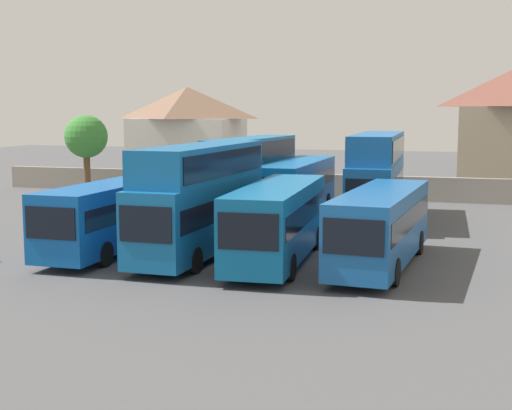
{
  "coord_description": "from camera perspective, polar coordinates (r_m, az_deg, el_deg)",
  "views": [
    {
      "loc": [
        9.94,
        -30.2,
        6.67
      ],
      "look_at": [
        0.0,
        3.0,
        2.07
      ],
      "focal_mm": 50.65,
      "sensor_mm": 36.0,
      "label": 1
    }
  ],
  "objects": [
    {
      "name": "ground",
      "position": [
        49.67,
        4.97,
        -0.18
      ],
      "size": [
        140.0,
        140.0,
        0.0
      ],
      "primitive_type": "plane",
      "color": "#4C4C4F"
    },
    {
      "name": "bus_4",
      "position": [
        31.02,
        9.85,
        -1.44
      ],
      "size": [
        3.22,
        10.74,
        3.27
      ],
      "rotation": [
        0.0,
        0.0,
        -1.64
      ],
      "color": "#16539A",
      "rests_on": "ground"
    },
    {
      "name": "bus_3",
      "position": [
        31.45,
        1.72,
        -1.07
      ],
      "size": [
        3.19,
        10.81,
        3.41
      ],
      "rotation": [
        0.0,
        0.0,
        -1.51
      ],
      "color": "#0D5F9B",
      "rests_on": "ground"
    },
    {
      "name": "bus_6",
      "position": [
        45.19,
        3.27,
        1.59
      ],
      "size": [
        2.7,
        11.5,
        3.47
      ],
      "rotation": [
        0.0,
        0.0,
        -1.57
      ],
      "color": "#0B5AA4",
      "rests_on": "ground"
    },
    {
      "name": "tree_behind_wall",
      "position": [
        58.36,
        -13.27,
        5.23
      ],
      "size": [
        3.37,
        3.37,
        6.25
      ],
      "color": "brown",
      "rests_on": "ground"
    },
    {
      "name": "depot_boundary_wall",
      "position": [
        54.78,
        6.12,
        1.47
      ],
      "size": [
        56.0,
        0.5,
        1.8
      ],
      "primitive_type": "cube",
      "color": "gray",
      "rests_on": "ground"
    },
    {
      "name": "bus_1",
      "position": [
        34.82,
        -10.86,
        -0.49
      ],
      "size": [
        2.73,
        11.36,
        3.26
      ],
      "rotation": [
        0.0,
        0.0,
        -1.58
      ],
      "color": "#0E52A6",
      "rests_on": "ground"
    },
    {
      "name": "house_terrace_left",
      "position": [
        66.97,
        -5.44,
        5.63
      ],
      "size": [
        9.73,
        7.55,
        8.71
      ],
      "color": "silver",
      "rests_on": "ground"
    },
    {
      "name": "bus_2",
      "position": [
        32.88,
        -4.4,
        0.88
      ],
      "size": [
        2.77,
        11.03,
        5.08
      ],
      "rotation": [
        0.0,
        0.0,
        -1.59
      ],
      "color": "#115C9A",
      "rests_on": "ground"
    },
    {
      "name": "bus_5",
      "position": [
        46.24,
        -0.45,
        2.7
      ],
      "size": [
        3.26,
        11.63,
        4.88
      ],
      "rotation": [
        0.0,
        0.0,
        -1.64
      ],
      "color": "#126198",
      "rests_on": "ground"
    },
    {
      "name": "house_terrace_centre",
      "position": [
        63.03,
        19.41,
        5.66
      ],
      "size": [
        8.43,
        7.85,
        9.88
      ],
      "color": "tan",
      "rests_on": "ground"
    },
    {
      "name": "bus_7",
      "position": [
        44.06,
        9.53,
        2.6
      ],
      "size": [
        2.91,
        11.62,
        5.23
      ],
      "rotation": [
        0.0,
        0.0,
        -1.54
      ],
      "color": "#175CA3",
      "rests_on": "ground"
    }
  ]
}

